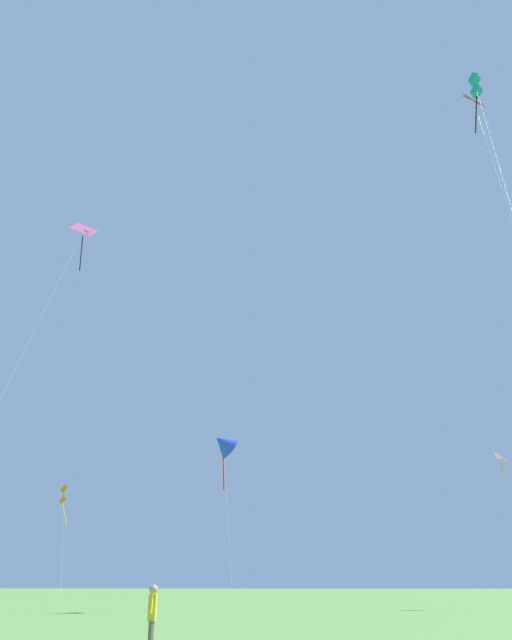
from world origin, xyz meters
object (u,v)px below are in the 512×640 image
(kite_teal_box, at_px, (477,94))
(person_far_back, at_px, (152,613))
(kite_black_large, at_px, (505,466))
(kite_pink_low, at_px, (78,245))
(kite_orange_box, at_px, (64,496))
(kite_red_high, at_px, (479,118))
(kite_blue_delta, at_px, (223,444))

(kite_teal_box, height_order, person_far_back, kite_teal_box)
(kite_teal_box, relative_size, kite_black_large, 1.55)
(kite_pink_low, relative_size, person_far_back, 14.77)
(kite_orange_box, relative_size, person_far_back, 5.24)
(kite_teal_box, xyz_separation_m, kite_black_large, (8.45, 32.17, -7.02))
(kite_pink_low, bearing_deg, kite_black_large, 26.68)
(kite_pink_low, relative_size, kite_teal_box, 1.35)
(kite_red_high, distance_m, kite_teal_box, 19.04)
(kite_pink_low, xyz_separation_m, kite_red_high, (25.49, -2.87, 5.95))
(kite_orange_box, distance_m, kite_blue_delta, 13.41)
(kite_pink_low, xyz_separation_m, kite_black_large, (29.03, 14.59, -12.12))
(kite_black_large, bearing_deg, person_far_back, -119.35)
(kite_red_high, relative_size, kite_black_large, 2.66)
(kite_pink_low, distance_m, person_far_back, 29.64)
(kite_black_large, xyz_separation_m, person_far_back, (-18.39, -32.70, -8.79))
(kite_red_high, height_order, kite_blue_delta, kite_red_high)
(kite_teal_box, bearing_deg, kite_red_high, 71.56)
(kite_pink_low, distance_m, kite_blue_delta, 16.85)
(kite_teal_box, distance_m, kite_orange_box, 40.30)
(kite_blue_delta, xyz_separation_m, person_far_back, (2.23, -27.55, -9.77))
(kite_pink_low, relative_size, kite_orange_box, 2.82)
(kite_red_high, distance_m, kite_orange_box, 39.16)
(kite_blue_delta, bearing_deg, kite_red_high, -35.77)
(kite_teal_box, height_order, kite_black_large, kite_teal_box)
(kite_pink_low, height_order, person_far_back, kite_pink_low)
(kite_orange_box, distance_m, person_far_back, 35.01)
(kite_red_high, xyz_separation_m, kite_black_large, (3.54, 17.46, -18.06))
(kite_red_high, distance_m, person_far_back, 34.27)
(kite_blue_delta, bearing_deg, kite_black_large, 14.03)
(kite_teal_box, relative_size, kite_orange_box, 2.09)
(kite_orange_box, relative_size, kite_black_large, 0.75)
(person_far_back, bearing_deg, kite_orange_box, 115.55)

